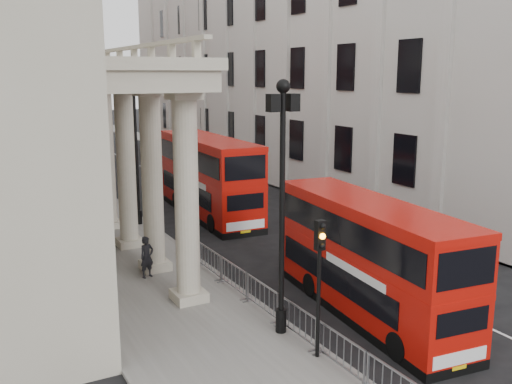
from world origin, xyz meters
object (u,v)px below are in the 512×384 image
traffic_light (320,263)px  pedestrian_b (83,213)px  bus_near (368,256)px  pedestrian_a (147,257)px  bus_far (208,175)px  monument_column (46,29)px  lamp_post_mid (136,141)px  lamp_post_south (282,192)px  pedestrian_c (89,205)px  lamp_post_north (78,121)px

traffic_light → pedestrian_b: traffic_light is taller
bus_near → traffic_light: bearing=-143.9°
pedestrian_a → traffic_light: bearing=-93.4°
traffic_light → bus_far: bearing=76.4°
monument_column → pedestrian_a: monument_column is taller
monument_column → lamp_post_mid: monument_column is taller
lamp_post_south → bus_near: 4.54m
bus_near → lamp_post_mid: bearing=108.7°
pedestrian_a → pedestrian_b: 9.07m
lamp_post_mid → pedestrian_c: bearing=130.5°
bus_far → lamp_post_south: bearing=-102.6°
bus_far → pedestrian_c: 7.30m
pedestrian_a → lamp_post_south: bearing=-90.2°
lamp_post_north → pedestrian_b: bearing=-101.1°
lamp_post_north → bus_far: 16.39m
lamp_post_mid → pedestrian_b: bearing=175.5°
monument_column → traffic_light: monument_column is taller
monument_column → lamp_post_north: monument_column is taller
lamp_post_north → traffic_light: lamp_post_north is taller
lamp_post_south → pedestrian_c: 19.15m
lamp_post_mid → lamp_post_north: (0.00, 16.00, 0.00)m
lamp_post_south → lamp_post_north: (0.00, 32.00, 0.00)m
lamp_post_north → pedestrian_b: 16.52m
monument_column → pedestrian_b: monument_column is taller
lamp_post_mid → pedestrian_c: size_ratio=5.11×
pedestrian_b → bus_near: bearing=106.9°
traffic_light → bus_far: 19.00m
monument_column → lamp_post_south: bearing=-94.3°
lamp_post_south → pedestrian_b: 16.98m
monument_column → pedestrian_c: monument_column is taller
pedestrian_b → pedestrian_c: 2.52m
pedestrian_a → pedestrian_c: (0.08, 11.40, -0.08)m
pedestrian_b → bus_far: bearing=175.8°
bus_near → pedestrian_b: (-6.74, 16.20, -1.15)m
lamp_post_mid → traffic_light: bearing=-89.7°
lamp_post_south → bus_far: bearing=74.5°
lamp_post_mid → bus_far: bearing=5.5°
bus_near → bus_far: (0.93, 16.40, 0.33)m
monument_column → lamp_post_north: size_ratio=6.51×
traffic_light → pedestrian_c: traffic_light is taller
monument_column → bus_near: 89.09m
lamp_post_mid → pedestrian_a: 9.89m
pedestrian_a → pedestrian_c: size_ratio=1.09×
lamp_post_south → traffic_light: (0.10, -2.02, -1.80)m
bus_far → pedestrian_c: size_ratio=6.94×
monument_column → pedestrian_c: size_ratio=33.31×
lamp_post_south → pedestrian_b: size_ratio=4.49×
lamp_post_north → pedestrian_c: size_ratio=5.11×
monument_column → bus_far: bearing=-91.6°
lamp_post_north → bus_far: size_ratio=0.74×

